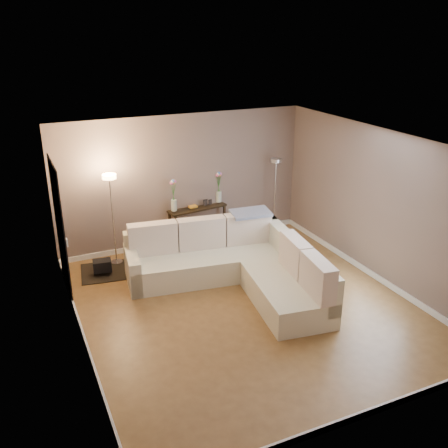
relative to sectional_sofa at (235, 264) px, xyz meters
name	(u,v)px	position (x,y,z in m)	size (l,w,h in m)	color
floor	(245,306)	(-0.18, -0.73, -0.37)	(5.00, 5.50, 0.01)	olive
ceiling	(248,143)	(-0.18, -0.73, 2.24)	(5.00, 5.50, 0.01)	white
wall_back	(183,181)	(-0.18, 2.03, 0.93)	(5.00, 0.02, 2.60)	#79665D
wall_front	(367,323)	(-0.18, -3.49, 0.93)	(5.00, 0.02, 2.60)	#79665D
wall_left	(73,260)	(-2.69, -0.73, 0.93)	(0.02, 5.50, 2.60)	#79665D
wall_right	(379,206)	(2.33, -0.73, 0.93)	(0.02, 5.50, 2.60)	#79665D
baseboard_back	(185,240)	(-0.18, 2.01, -0.32)	(5.00, 0.03, 0.10)	white
baseboard_front	(354,418)	(-0.18, -3.46, -0.32)	(5.00, 0.03, 0.10)	white
baseboard_left	(85,341)	(-2.66, -0.73, -0.32)	(0.03, 5.50, 0.10)	white
baseboard_right	(370,273)	(2.31, -0.73, -0.32)	(0.03, 5.50, 0.10)	white
doorway	(60,229)	(-2.66, 0.97, 0.73)	(0.02, 1.20, 2.20)	black
switch_plate	(67,242)	(-2.66, 0.12, 0.83)	(0.02, 0.08, 0.12)	white
sectional_sofa	(235,264)	(0.00, 0.00, 0.00)	(2.93, 3.06, 0.99)	#EDE5C0
throw_blanket	(251,213)	(0.60, 0.63, 0.62)	(0.71, 0.41, 0.05)	gray
console_table	(194,223)	(0.00, 1.93, 0.05)	(1.24, 0.48, 0.74)	black
leaning_mirror	(193,188)	(0.06, 2.10, 0.74)	(0.85, 0.15, 0.67)	black
table_decor	(198,205)	(0.08, 1.91, 0.43)	(0.52, 0.13, 0.12)	gold
flower_vase_left	(174,198)	(-0.43, 1.88, 0.67)	(0.14, 0.12, 0.63)	silver
flower_vase_right	(219,189)	(0.58, 2.01, 0.67)	(0.14, 0.12, 0.63)	silver
floor_lamp_lit	(111,202)	(-1.68, 1.63, 0.84)	(0.27, 0.27, 1.71)	silver
floor_lamp_unlit	(275,181)	(1.73, 1.71, 0.78)	(0.29, 0.29, 1.62)	silver
charcoal_rug	(113,271)	(-1.82, 1.32, -0.36)	(1.12, 0.84, 0.01)	black
black_bag	(102,266)	(-2.01, 1.25, -0.19)	(0.32, 0.22, 0.20)	black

